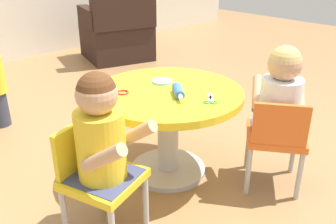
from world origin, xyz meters
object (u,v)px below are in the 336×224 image
at_px(seated_child_left, 101,132).
at_px(craft_scissors, 210,100).
at_px(armchair_dark, 118,33).
at_px(child_chair_left, 97,176).
at_px(craft_table, 168,113).
at_px(child_chair_right, 276,137).
at_px(seated_child_right, 281,95).
at_px(rolling_pin, 178,91).

bearing_deg(seated_child_left, craft_scissors, -6.18).
bearing_deg(armchair_dark, child_chair_left, -127.89).
xyz_separation_m(craft_table, child_chair_right, (0.32, -0.50, -0.07)).
height_order(seated_child_right, craft_scissors, seated_child_right).
bearing_deg(rolling_pin, craft_scissors, -67.76).
distance_m(seated_child_right, armchair_dark, 2.77).
bearing_deg(seated_child_right, child_chair_left, 160.73).
distance_m(seated_child_left, rolling_pin, 0.55).
xyz_separation_m(child_chair_left, child_chair_right, (0.89, -0.34, 0.00)).
distance_m(child_chair_left, craft_scissors, 0.67).
height_order(craft_table, child_chair_right, child_chair_right).
relative_size(seated_child_right, craft_scissors, 3.76).
bearing_deg(seated_child_left, child_chair_left, 108.24).
bearing_deg(rolling_pin, armchair_dark, 61.17).
relative_size(craft_table, armchair_dark, 0.92).
distance_m(child_chair_left, seated_child_left, 0.23).
relative_size(child_chair_left, child_chair_right, 1.00).
xyz_separation_m(child_chair_left, armchair_dark, (1.79, 2.30, 0.00)).
distance_m(seated_child_left, child_chair_right, 0.95).
relative_size(armchair_dark, craft_scissors, 6.54).
xyz_separation_m(craft_table, rolling_pin, (-0.01, -0.09, 0.16)).
relative_size(seated_child_right, armchair_dark, 0.58).
height_order(armchair_dark, craft_scissors, armchair_dark).
xyz_separation_m(seated_child_left, armchair_dark, (1.78, 2.34, -0.22)).
xyz_separation_m(child_chair_left, craft_scissors, (0.62, -0.10, 0.21)).
relative_size(child_chair_left, armchair_dark, 0.60).
bearing_deg(child_chair_left, rolling_pin, 6.07).
xyz_separation_m(child_chair_left, seated_child_right, (0.92, -0.32, 0.23)).
bearing_deg(craft_scissors, child_chair_right, -42.36).
height_order(craft_table, rolling_pin, rolling_pin).
bearing_deg(armchair_dark, child_chair_right, -108.84).
xyz_separation_m(craft_table, armchair_dark, (1.22, 2.15, -0.07)).
bearing_deg(armchair_dark, rolling_pin, -118.83).
relative_size(rolling_pin, craft_scissors, 1.45).
xyz_separation_m(craft_table, craft_scissors, (0.05, -0.26, 0.14)).
xyz_separation_m(craft_table, seated_child_left, (-0.56, -0.19, 0.15)).
xyz_separation_m(seated_child_left, child_chair_right, (0.87, -0.31, -0.23)).
distance_m(seated_child_right, rolling_pin, 0.53).
height_order(seated_child_left, seated_child_right, same).
bearing_deg(craft_table, craft_scissors, -78.17).
bearing_deg(craft_table, armchair_dark, 60.41).
height_order(seated_child_right, armchair_dark, armchair_dark).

